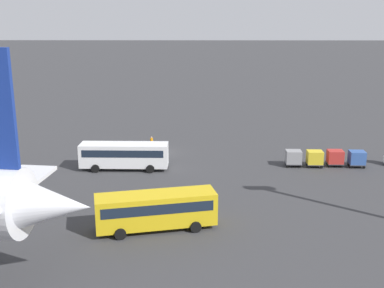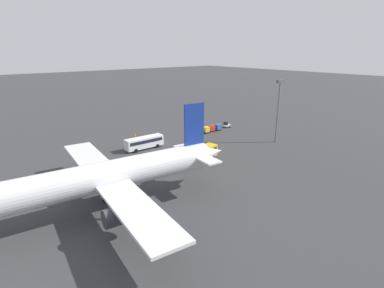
# 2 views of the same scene
# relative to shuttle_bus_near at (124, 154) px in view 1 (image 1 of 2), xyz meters

# --- Properties ---
(ground_plane) EXTENTS (600.00, 600.00, 0.00)m
(ground_plane) POSITION_rel_shuttle_bus_near_xyz_m (-4.21, -7.39, -1.95)
(ground_plane) COLOR #38383A
(shuttle_bus_near) EXTENTS (10.77, 3.24, 3.25)m
(shuttle_bus_near) POSITION_rel_shuttle_bus_near_xyz_m (0.00, 0.00, 0.00)
(shuttle_bus_near) COLOR white
(shuttle_bus_near) RESTS_ON ground
(shuttle_bus_far) EXTENTS (10.95, 5.07, 3.33)m
(shuttle_bus_far) POSITION_rel_shuttle_bus_near_xyz_m (-5.37, 17.16, 0.04)
(shuttle_bus_far) COLOR gold
(shuttle_bus_far) RESTS_ON ground
(worker_person) EXTENTS (0.38, 0.38, 1.74)m
(worker_person) POSITION_rel_shuttle_bus_near_xyz_m (-2.46, -9.58, -1.08)
(worker_person) COLOR #1E1E2D
(worker_person) RESTS_ON ground
(cargo_cart_blue) EXTENTS (2.03, 1.73, 2.06)m
(cargo_cart_blue) POSITION_rel_shuttle_bus_near_xyz_m (-29.00, -1.20, -0.75)
(cargo_cart_blue) COLOR #38383D
(cargo_cart_blue) RESTS_ON ground
(cargo_cart_red) EXTENTS (2.03, 1.73, 2.06)m
(cargo_cart_red) POSITION_rel_shuttle_bus_near_xyz_m (-26.36, -1.51, -0.75)
(cargo_cart_red) COLOR #38383D
(cargo_cart_red) RESTS_ON ground
(cargo_cart_yellow) EXTENTS (2.03, 1.73, 2.06)m
(cargo_cart_yellow) POSITION_rel_shuttle_bus_near_xyz_m (-23.73, -1.21, -0.75)
(cargo_cart_yellow) COLOR #38383D
(cargo_cart_yellow) RESTS_ON ground
(cargo_cart_grey) EXTENTS (2.03, 1.73, 2.06)m
(cargo_cart_grey) POSITION_rel_shuttle_bus_near_xyz_m (-21.10, -1.38, -0.75)
(cargo_cart_grey) COLOR #38383D
(cargo_cart_grey) RESTS_ON ground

